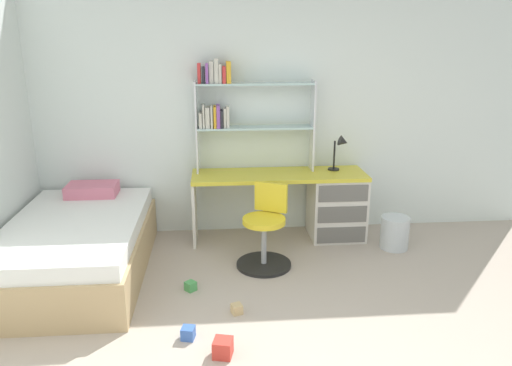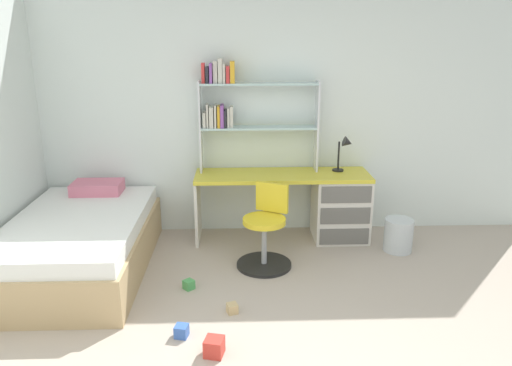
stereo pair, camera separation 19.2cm
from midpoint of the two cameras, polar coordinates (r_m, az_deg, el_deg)
The scene contains 11 objects.
room_shell at distance 3.89m, azimuth -16.97°, elevation 5.30°, with size 5.93×6.49×2.73m.
desk at distance 5.25m, azimuth 6.68°, elevation -2.18°, with size 1.81×0.53×0.72m.
bookshelf_hutch at distance 5.06m, azimuth -3.48°, elevation 8.97°, with size 1.23×0.22×1.16m.
desk_lamp at distance 5.19m, azimuth 8.87°, elevation 4.13°, with size 0.20×0.17×0.38m.
swivel_chair at distance 4.61m, azimuth -0.13°, elevation -6.11°, with size 0.52×0.52×0.77m.
bed_platform at distance 4.76m, azimuth -21.25°, elevation -7.01°, with size 1.19×1.94×0.65m.
waste_bin at distance 5.19m, azimuth 14.86°, elevation -5.62°, with size 0.29×0.29×0.33m, color silver.
toy_block_red_0 at distance 3.51m, azimuth -5.53°, elevation -18.63°, with size 0.13×0.13×0.13m, color red.
toy_block_blue_1 at distance 3.72m, azimuth -9.46°, elevation -16.90°, with size 0.09×0.09×0.09m, color #3860B7.
toy_block_natural_2 at distance 3.97m, azimuth -3.69°, elevation -14.47°, with size 0.08×0.08×0.08m, color tan.
toy_block_green_3 at distance 4.32m, azimuth -8.93°, elevation -11.82°, with size 0.08×0.08×0.08m, color #479E51.
Camera 1 is at (-0.57, -2.41, 2.09)m, focal length 34.27 mm.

